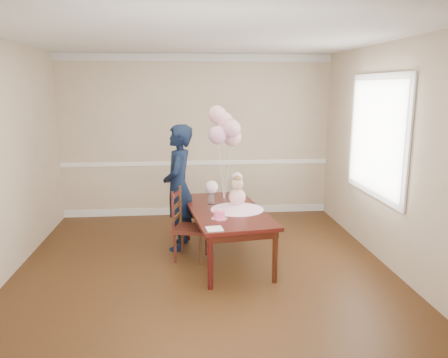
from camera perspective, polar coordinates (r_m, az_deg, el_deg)
floor at (r=5.29m, az=-2.56°, el=-12.24°), size 4.50×5.00×0.00m
ceiling at (r=4.85m, az=-2.87°, el=18.27°), size 4.50×5.00×0.02m
wall_back at (r=7.37m, az=-3.63°, el=5.57°), size 4.50×0.02×2.70m
wall_front at (r=2.47m, az=0.07°, el=-7.33°), size 4.50×0.02×2.70m
wall_right at (r=5.47m, az=21.56°, el=2.55°), size 0.02×5.00×2.70m
chair_rail_trim at (r=7.42m, az=-3.58°, el=2.11°), size 4.50×0.02×0.07m
crown_molding at (r=7.33m, az=-3.76°, el=15.57°), size 4.50×0.02×0.12m
baseboard_trim at (r=7.61m, az=-3.50°, el=-4.14°), size 4.50×0.02×0.12m
window_frame at (r=5.89m, az=19.34°, el=5.28°), size 0.02×1.66×1.56m
window_blinds at (r=5.88m, az=19.18°, el=5.29°), size 0.01×1.50×1.40m
dining_table_top at (r=5.51m, az=0.27°, el=-4.15°), size 1.11×1.86×0.04m
table_apron at (r=5.52m, az=0.27°, el=-4.81°), size 1.01×1.76×0.09m
table_leg_fl at (r=4.79m, az=-1.82°, el=-10.84°), size 0.07×0.07×0.62m
table_leg_fr at (r=4.98m, az=6.68°, el=-10.03°), size 0.07×0.07×0.62m
table_leg_bl at (r=6.30m, az=-4.73°, el=-5.24°), size 0.07×0.07×0.62m
table_leg_br at (r=6.44m, az=1.81°, el=-4.82°), size 0.07×0.07×0.62m
baby_skirt at (r=5.48m, az=1.73°, el=-3.52°), size 0.75×0.75×0.09m
baby_torso at (r=5.45m, az=1.74°, el=-2.36°), size 0.21×0.21×0.21m
baby_head at (r=5.41m, az=1.75°, el=-0.64°), size 0.15×0.15×0.15m
baby_hair at (r=5.40m, az=1.75°, el=-0.10°), size 0.11×0.11×0.11m
cake_platter at (r=5.09m, az=-0.62°, el=-5.20°), size 0.22×0.22×0.01m
birthday_cake at (r=5.08m, az=-0.63°, el=-4.69°), size 0.15×0.15×0.09m
cake_flower_a at (r=5.06m, az=-0.63°, el=-4.07°), size 0.03×0.03×0.03m
cake_flower_b at (r=5.08m, az=-0.38°, el=-4.00°), size 0.03×0.03×0.03m
rose_vase_near at (r=5.70m, az=-1.63°, el=-2.62°), size 0.10×0.10×0.14m
roses_near at (r=5.66m, az=-1.64°, el=-1.07°), size 0.17×0.17×0.17m
rose_vase_far at (r=6.26m, az=1.67°, el=-1.29°), size 0.10×0.10×0.14m
roses_far at (r=6.23m, az=1.68°, el=0.12°), size 0.17×0.17×0.17m
napkin at (r=4.74m, az=-1.26°, el=-6.52°), size 0.20×0.20×0.01m
balloon_weight at (r=5.97m, az=0.02°, el=-2.56°), size 0.04×0.04×0.02m
balloon_a at (r=5.80m, az=-0.83°, el=5.76°), size 0.25×0.25×0.25m
balloon_b at (r=5.78m, az=0.98°, el=6.63°), size 0.25×0.25×0.25m
balloon_c at (r=5.89m, az=-0.01°, el=7.58°), size 0.25×0.25×0.25m
balloon_d at (r=5.88m, az=-0.89°, el=8.43°), size 0.25×0.25×0.25m
balloon_e at (r=5.92m, az=1.12°, el=5.46°), size 0.25×0.25×0.25m
balloon_ribbon_a at (r=5.88m, az=-0.40°, el=0.91°), size 0.08×0.01×0.74m
balloon_ribbon_b at (r=5.87m, az=0.49°, el=1.33°), size 0.10×0.04×0.82m
balloon_ribbon_c at (r=5.92m, az=0.01°, el=1.85°), size 0.01×0.09×0.91m
balloon_ribbon_d at (r=5.91m, az=-0.43°, el=2.26°), size 0.08×0.08×1.00m
balloon_ribbon_e at (r=5.94m, az=0.56°, el=0.81°), size 0.11×0.08×0.68m
dining_chair_seat at (r=5.58m, az=-4.36°, el=-6.49°), size 0.49×0.49×0.04m
chair_leg_fl at (r=5.54m, az=-6.39°, el=-8.96°), size 0.04×0.04×0.39m
chair_leg_fr at (r=5.46m, az=-3.10°, el=-9.22°), size 0.04×0.04×0.39m
chair_leg_bl at (r=5.83m, az=-5.47°, el=-7.86°), size 0.04×0.04×0.39m
chair_leg_br at (r=5.76m, az=-2.34°, el=-8.09°), size 0.04×0.04×0.39m
chair_back_post_l at (r=5.40m, az=-6.69°, el=-4.26°), size 0.04×0.04×0.50m
chair_back_post_r at (r=5.70m, az=-5.74°, el=-3.37°), size 0.04×0.04×0.50m
chair_slat_low at (r=5.58m, az=-6.18°, el=-4.87°), size 0.12×0.35×0.04m
chair_slat_mid at (r=5.54m, az=-6.21°, el=-3.45°), size 0.12×0.35×0.04m
chair_slat_top at (r=5.50m, az=-6.24°, el=-2.00°), size 0.12×0.35×0.04m
woman at (r=5.87m, az=-5.96°, el=-1.12°), size 0.49×0.66×1.69m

